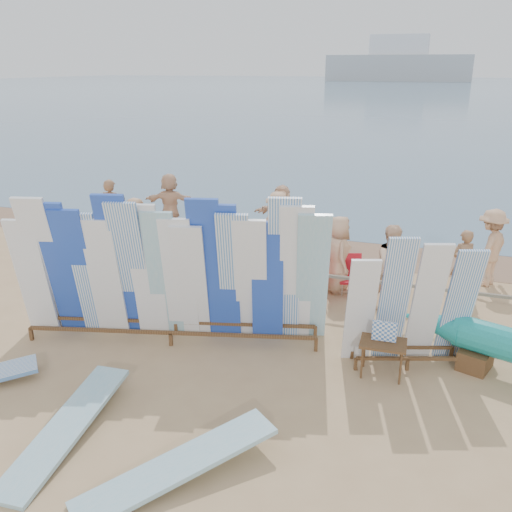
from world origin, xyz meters
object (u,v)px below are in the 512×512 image
(beachgoer_2, at_px, (229,253))
(beachgoer_6, at_px, (338,254))
(side_surfboard_rack, at_px, (411,307))
(flat_board_a, at_px, (68,437))
(beachgoer_11, at_px, (170,203))
(flat_board_b, at_px, (179,479))
(beach_chair_left, at_px, (309,286))
(beachgoer_5, at_px, (282,215))
(beach_chair_right, at_px, (350,282))
(stroller, at_px, (311,281))
(beachgoer_7, at_px, (462,263))
(beachgoer_0, at_px, (137,229))
(beachgoer_extra_1, at_px, (123,222))
(main_surfboard_rack, at_px, (171,276))
(beachgoer_9, at_px, (490,248))
(vendor_table, at_px, (382,358))
(beachgoer_8, at_px, (393,267))
(beachgoer_1, at_px, (112,211))
(beachgoer_3, at_px, (277,226))
(beachgoer_4, at_px, (226,244))

(beachgoer_2, distance_m, beachgoer_6, 2.56)
(side_surfboard_rack, xyz_separation_m, flat_board_a, (-4.40, -3.58, -1.11))
(beachgoer_11, bearing_deg, flat_board_b, 108.41)
(beach_chair_left, height_order, beachgoer_5, beachgoer_5)
(flat_board_b, xyz_separation_m, beach_chair_right, (1.08, 6.75, 0.25))
(beach_chair_right, height_order, stroller, stroller)
(side_surfboard_rack, relative_size, flat_board_a, 0.91)
(beachgoer_7, distance_m, beachgoer_5, 5.37)
(beachgoer_0, xyz_separation_m, beachgoer_extra_1, (-0.80, 0.63, -0.04))
(side_surfboard_rack, distance_m, stroller, 3.29)
(main_surfboard_rack, xyz_separation_m, flat_board_a, (-0.12, -3.10, -1.32))
(flat_board_b, bearing_deg, beachgoer_9, 103.15)
(vendor_table, bearing_deg, side_surfboard_rack, 52.21)
(flat_board_b, relative_size, beachgoer_2, 1.75)
(beachgoer_5, distance_m, beachgoer_6, 3.62)
(flat_board_a, relative_size, stroller, 2.69)
(beachgoer_8, bearing_deg, flat_board_a, -164.01)
(stroller, xyz_separation_m, beachgoer_9, (3.81, 2.13, 0.53))
(beachgoer_1, height_order, beachgoer_2, beachgoer_1)
(side_surfboard_rack, xyz_separation_m, beach_chair_left, (-2.29, 2.27, -0.83))
(flat_board_a, xyz_separation_m, beachgoer_7, (5.34, 7.14, 0.78))
(stroller, distance_m, beachgoer_11, 6.53)
(main_surfboard_rack, relative_size, beachgoer_8, 3.17)
(beachgoer_6, bearing_deg, beachgoer_extra_1, 56.54)
(beachgoer_3, distance_m, beachgoer_extra_1, 4.37)
(beachgoer_5, distance_m, beachgoer_4, 3.05)
(beach_chair_left, relative_size, beachgoer_7, 0.62)
(beachgoer_2, relative_size, beachgoer_11, 0.83)
(beach_chair_right, distance_m, stroller, 1.03)
(flat_board_b, bearing_deg, side_surfboard_rack, 95.96)
(main_surfboard_rack, xyz_separation_m, beachgoer_3, (0.54, 5.14, -0.40))
(beachgoer_6, height_order, beachgoer_11, beachgoer_11)
(flat_board_a, bearing_deg, beach_chair_right, 62.21)
(beachgoer_extra_1, xyz_separation_m, beachgoer_7, (8.99, -0.37, -0.04))
(beachgoer_0, xyz_separation_m, beachgoer_2, (2.94, -0.77, -0.09))
(side_surfboard_rack, bearing_deg, flat_board_a, -158.94)
(flat_board_a, relative_size, beachgoer_1, 1.43)
(side_surfboard_rack, xyz_separation_m, beachgoer_7, (0.94, 3.56, -0.33))
(beach_chair_right, distance_m, beachgoer_11, 6.90)
(main_surfboard_rack, height_order, beachgoer_7, main_surfboard_rack)
(beachgoer_0, distance_m, beachgoer_8, 6.80)
(flat_board_a, relative_size, beachgoer_3, 1.47)
(vendor_table, distance_m, beach_chair_right, 3.60)
(beachgoer_5, bearing_deg, beachgoer_11, -169.24)
(flat_board_b, xyz_separation_m, beachgoer_8, (2.04, 6.22, 0.92))
(beach_chair_right, bearing_deg, beachgoer_4, 164.17)
(beachgoer_3, height_order, beachgoer_extra_1, beachgoer_3)
(flat_board_a, bearing_deg, beach_chair_left, 66.73)
(beach_chair_left, bearing_deg, vendor_table, -25.00)
(beachgoer_3, bearing_deg, beachgoer_7, -8.28)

